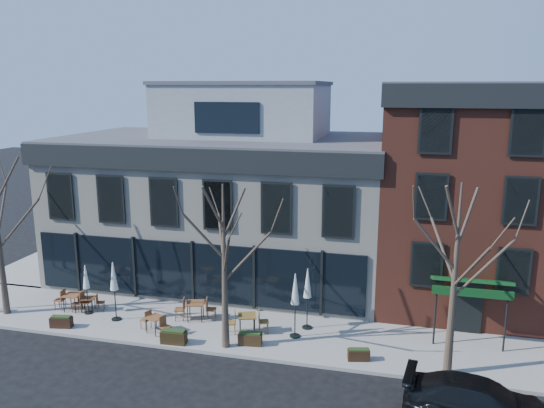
# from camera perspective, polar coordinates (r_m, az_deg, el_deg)

# --- Properties ---
(ground) EXTENTS (120.00, 120.00, 0.00)m
(ground) POSITION_cam_1_polar(r_m,az_deg,el_deg) (27.79, -8.33, -10.87)
(ground) COLOR black
(ground) RESTS_ON ground
(sidewalk_front) EXTENTS (33.50, 4.70, 0.15)m
(sidewalk_front) POSITION_cam_1_polar(r_m,az_deg,el_deg) (24.91, -3.10, -13.44)
(sidewalk_front) COLOR gray
(sidewalk_front) RESTS_ON ground
(sidewalk_side) EXTENTS (4.50, 12.00, 0.15)m
(sidewalk_side) POSITION_cam_1_polar(r_m,az_deg,el_deg) (37.91, -20.87, -5.03)
(sidewalk_side) COLOR gray
(sidewalk_side) RESTS_ON ground
(corner_building) EXTENTS (18.39, 10.39, 11.10)m
(corner_building) POSITION_cam_1_polar(r_m,az_deg,el_deg) (30.88, -4.97, 0.81)
(corner_building) COLOR beige
(corner_building) RESTS_ON ground
(red_brick_building) EXTENTS (8.20, 11.78, 11.18)m
(red_brick_building) POSITION_cam_1_polar(r_m,az_deg,el_deg) (29.20, 19.73, 1.25)
(red_brick_building) COLOR brown
(red_brick_building) RESTS_ON ground
(tree_mid) EXTENTS (3.50, 3.55, 7.04)m
(tree_mid) POSITION_cam_1_polar(r_m,az_deg,el_deg) (22.01, -5.14, -6.57)
(tree_mid) COLOR #382B21
(tree_mid) RESTS_ON sidewalk_front
(tree_right) EXTENTS (3.72, 3.77, 7.48)m
(tree_right) POSITION_cam_1_polar(r_m,az_deg,el_deg) (20.96, 19.06, -7.57)
(tree_right) COLOR #382B21
(tree_right) RESTS_ON sidewalk_front
(parked_sedan) EXTENTS (5.24, 2.70, 1.45)m
(parked_sedan) POSITION_cam_1_polar(r_m,az_deg,el_deg) (20.00, 21.55, -19.27)
(parked_sedan) COLOR black
(parked_sedan) RESTS_ON ground
(cafe_set_0) EXTENTS (1.93, 0.80, 1.01)m
(cafe_set_0) POSITION_cam_1_polar(r_m,az_deg,el_deg) (28.29, -20.64, -9.68)
(cafe_set_0) COLOR brown
(cafe_set_0) RESTS_ON sidewalk_front
(cafe_set_1) EXTENTS (1.63, 0.92, 0.84)m
(cafe_set_1) POSITION_cam_1_polar(r_m,az_deg,el_deg) (28.00, -19.17, -9.99)
(cafe_set_1) COLOR brown
(cafe_set_1) RESTS_ON sidewalk_front
(cafe_set_2) EXTENTS (1.79, 1.06, 0.93)m
(cafe_set_2) POSITION_cam_1_polar(r_m,az_deg,el_deg) (24.88, -12.41, -12.37)
(cafe_set_2) COLOR brown
(cafe_set_2) RESTS_ON sidewalk_front
(cafe_set_3) EXTENTS (2.06, 0.98, 1.06)m
(cafe_set_3) POSITION_cam_1_polar(r_m,az_deg,el_deg) (25.79, -8.23, -11.10)
(cafe_set_3) COLOR brown
(cafe_set_3) RESTS_ON sidewalk_front
(cafe_set_4) EXTENTS (2.03, 1.11, 1.04)m
(cafe_set_4) POSITION_cam_1_polar(r_m,az_deg,el_deg) (24.31, -2.69, -12.53)
(cafe_set_4) COLOR brown
(cafe_set_4) RESTS_ON sidewalk_front
(umbrella_0) EXTENTS (0.39, 0.39, 2.47)m
(umbrella_0) POSITION_cam_1_polar(r_m,az_deg,el_deg) (27.27, -19.38, -7.67)
(umbrella_0) COLOR black
(umbrella_0) RESTS_ON sidewalk_front
(umbrella_1) EXTENTS (0.46, 0.46, 2.87)m
(umbrella_1) POSITION_cam_1_polar(r_m,az_deg,el_deg) (26.04, -16.66, -7.77)
(umbrella_1) COLOR black
(umbrella_1) RESTS_ON sidewalk_front
(umbrella_3) EXTENTS (0.47, 0.47, 2.94)m
(umbrella_3) POSITION_cam_1_polar(r_m,az_deg,el_deg) (23.35, 2.52, -9.49)
(umbrella_3) COLOR black
(umbrella_3) RESTS_ON sidewalk_front
(umbrella_4) EXTENTS (0.46, 0.46, 2.86)m
(umbrella_4) POSITION_cam_1_polar(r_m,az_deg,el_deg) (24.20, 3.84, -8.84)
(umbrella_4) COLOR black
(umbrella_4) RESTS_ON sidewalk_front
(planter_0) EXTENTS (1.03, 0.55, 0.55)m
(planter_0) POSITION_cam_1_polar(r_m,az_deg,el_deg) (26.73, -21.72, -11.67)
(planter_0) COLOR black
(planter_0) RESTS_ON sidewalk_front
(planter_1) EXTENTS (1.12, 0.50, 0.62)m
(planter_1) POSITION_cam_1_polar(r_m,az_deg,el_deg) (23.87, -10.52, -13.85)
(planter_1) COLOR #2F220F
(planter_1) RESTS_ON sidewalk_front
(planter_2) EXTENTS (1.05, 0.52, 0.57)m
(planter_2) POSITION_cam_1_polar(r_m,az_deg,el_deg) (23.41, -2.37, -14.26)
(planter_2) COLOR #322110
(planter_2) RESTS_ON sidewalk_front
(planter_3) EXTENTS (0.94, 0.54, 0.49)m
(planter_3) POSITION_cam_1_polar(r_m,az_deg,el_deg) (22.51, 9.30, -15.68)
(planter_3) COLOR black
(planter_3) RESTS_ON sidewalk_front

